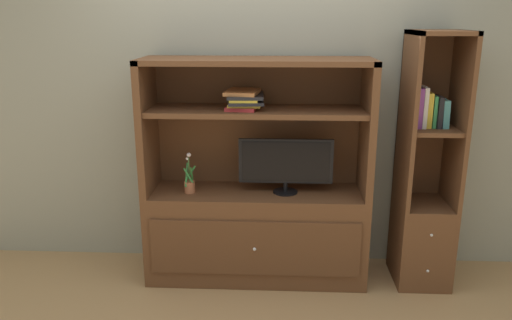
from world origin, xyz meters
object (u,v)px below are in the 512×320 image
(tv_monitor, at_px, (286,163))
(media_console, at_px, (256,211))
(upright_book_row, at_px, (429,110))
(potted_plant, at_px, (190,184))
(bookshelf_tall, at_px, (424,201))
(magazine_stack, at_px, (244,99))

(tv_monitor, bearing_deg, media_console, 173.15)
(tv_monitor, relative_size, upright_book_row, 2.40)
(potted_plant, distance_m, bookshelf_tall, 1.69)
(media_console, bearing_deg, tv_monitor, -6.85)
(media_console, relative_size, magazine_stack, 4.44)
(tv_monitor, height_order, upright_book_row, upright_book_row)
(tv_monitor, distance_m, upright_book_row, 1.04)
(potted_plant, xyz_separation_m, bookshelf_tall, (1.69, 0.06, -0.12))
(tv_monitor, height_order, bookshelf_tall, bookshelf_tall)
(potted_plant, bearing_deg, upright_book_row, 1.72)
(tv_monitor, distance_m, bookshelf_tall, 1.04)
(tv_monitor, xyz_separation_m, bookshelf_tall, (1.00, 0.03, -0.28))
(potted_plant, xyz_separation_m, magazine_stack, (0.39, 0.05, 0.61))
(bookshelf_tall, bearing_deg, upright_book_row, -163.12)
(upright_book_row, bearing_deg, potted_plant, -178.28)
(media_console, bearing_deg, upright_book_row, -0.30)
(bookshelf_tall, distance_m, upright_book_row, 0.67)
(media_console, height_order, magazine_stack, media_console)
(tv_monitor, height_order, magazine_stack, magazine_stack)
(magazine_stack, bearing_deg, bookshelf_tall, 0.38)
(media_console, xyz_separation_m, bookshelf_tall, (1.21, 0.00, 0.09))
(upright_book_row, bearing_deg, bookshelf_tall, 16.88)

